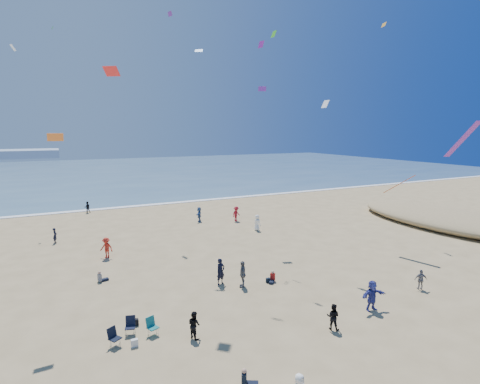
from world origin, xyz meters
name	(u,v)px	position (x,y,z in m)	size (l,w,h in m)	color
ocean	(85,173)	(0.00, 95.00, 0.03)	(220.00, 100.00, 0.06)	#476B84
surf_line	(113,208)	(0.00, 45.00, 0.04)	(220.00, 1.20, 0.08)	white
standing_flyers	(210,255)	(3.91, 17.49, 0.88)	(29.78, 44.35, 1.91)	white
seated_group	(236,340)	(0.65, 5.71, 0.42)	(12.40, 22.65, 0.84)	white
chair_cluster	(133,330)	(-3.92, 8.91, 0.50)	(2.80, 1.59, 1.00)	black
white_tote	(135,343)	(-4.00, 8.14, 0.20)	(0.35, 0.20, 0.40)	silver
black_backpack	(136,322)	(-3.53, 10.27, 0.19)	(0.30, 0.22, 0.38)	black
navy_bag	(268,280)	(6.38, 12.20, 0.17)	(0.28, 0.18, 0.34)	black
kites_aloft	(323,85)	(10.55, 11.88, 14.24)	(43.54, 45.94, 29.57)	pink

